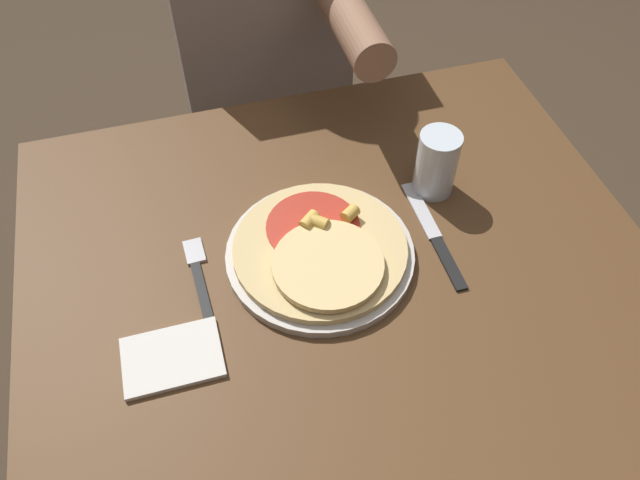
# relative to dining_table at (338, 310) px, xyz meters

# --- Properties ---
(ground_plane) EXTENTS (8.00, 8.00, 0.00)m
(ground_plane) POSITION_rel_dining_table_xyz_m (0.00, 0.00, -0.62)
(ground_plane) COLOR #423323
(dining_table) EXTENTS (0.93, 0.80, 0.75)m
(dining_table) POSITION_rel_dining_table_xyz_m (0.00, 0.00, 0.00)
(dining_table) COLOR brown
(dining_table) RESTS_ON ground_plane
(plate) EXTENTS (0.28, 0.28, 0.01)m
(plate) POSITION_rel_dining_table_xyz_m (-0.03, 0.02, 0.14)
(plate) COLOR beige
(plate) RESTS_ON dining_table
(pizza) EXTENTS (0.26, 0.26, 0.04)m
(pizza) POSITION_rel_dining_table_xyz_m (-0.03, 0.01, 0.16)
(pizza) COLOR #DBBC7A
(pizza) RESTS_ON plate
(fork) EXTENTS (0.03, 0.18, 0.00)m
(fork) POSITION_rel_dining_table_xyz_m (-0.21, 0.02, 0.14)
(fork) COLOR black
(fork) RESTS_ON dining_table
(knife) EXTENTS (0.02, 0.22, 0.00)m
(knife) POSITION_rel_dining_table_xyz_m (0.15, 0.01, 0.14)
(knife) COLOR black
(knife) RESTS_ON dining_table
(drinking_glass) EXTENTS (0.07, 0.07, 0.11)m
(drinking_glass) POSITION_rel_dining_table_xyz_m (0.19, 0.10, 0.19)
(drinking_glass) COLOR silver
(drinking_glass) RESTS_ON dining_table
(napkin) EXTENTS (0.13, 0.09, 0.01)m
(napkin) POSITION_rel_dining_table_xyz_m (-0.26, -0.09, 0.14)
(napkin) COLOR silver
(napkin) RESTS_ON dining_table
(person_diner) EXTENTS (0.35, 0.52, 1.25)m
(person_diner) POSITION_rel_dining_table_xyz_m (0.02, 0.63, 0.11)
(person_diner) COLOR #2D2D38
(person_diner) RESTS_ON ground_plane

